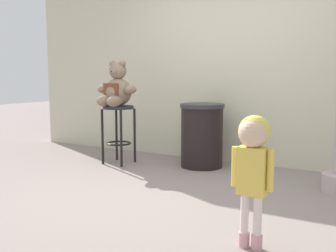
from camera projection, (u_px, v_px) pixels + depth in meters
name	position (u px, v px, depth m)	size (l,w,h in m)	color
ground_plane	(160.00, 197.00, 3.66)	(24.00, 24.00, 0.00)	gray
building_wall	(235.00, 45.00, 5.14)	(6.59, 0.30, 3.09)	beige
bar_stool_with_teddy	(119.00, 122.00, 5.05)	(0.40, 0.40, 0.76)	#22242E
teddy_bear	(117.00, 89.00, 4.97)	(0.55, 0.49, 0.58)	#89735B
child_walking	(253.00, 153.00, 2.50)	(0.28, 0.22, 0.88)	#D1959D
trash_bin	(202.00, 135.00, 4.87)	(0.55, 0.55, 0.80)	black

